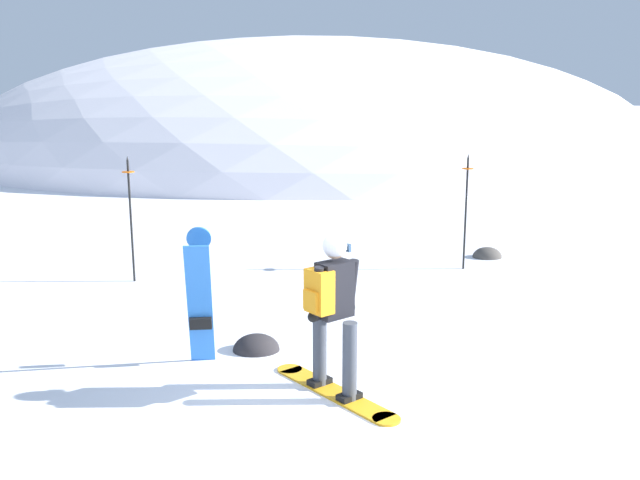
# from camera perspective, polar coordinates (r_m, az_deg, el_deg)

# --- Properties ---
(ground_plane) EXTENTS (300.00, 300.00, 0.00)m
(ground_plane) POSITION_cam_1_polar(r_m,az_deg,el_deg) (7.02, 3.30, -13.94)
(ground_plane) COLOR white
(ridge_peak_main) EXTENTS (33.67, 30.30, 11.41)m
(ridge_peak_main) POSITION_cam_1_polar(r_m,az_deg,el_deg) (35.06, -0.66, 7.13)
(ridge_peak_main) COLOR white
(ridge_peak_main) RESTS_ON ground
(snowboarder_main) EXTENTS (1.15, 1.57, 1.71)m
(snowboarder_main) POSITION_cam_1_polar(r_m,az_deg,el_deg) (7.01, 1.02, -5.87)
(snowboarder_main) COLOR orange
(snowboarder_main) RESTS_ON ground
(spare_snowboard) EXTENTS (0.28, 0.46, 1.61)m
(spare_snowboard) POSITION_cam_1_polar(r_m,az_deg,el_deg) (7.90, -9.97, -4.75)
(spare_snowboard) COLOR blue
(spare_snowboard) RESTS_ON ground
(piste_marker_near) EXTENTS (0.20, 0.20, 2.06)m
(piste_marker_near) POSITION_cam_1_polar(r_m,az_deg,el_deg) (12.30, 12.05, 2.93)
(piste_marker_near) COLOR black
(piste_marker_near) RESTS_ON ground
(piste_marker_far) EXTENTS (0.20, 0.20, 2.09)m
(piste_marker_far) POSITION_cam_1_polar(r_m,az_deg,el_deg) (11.64, -15.49, 2.33)
(piste_marker_far) COLOR black
(piste_marker_far) RESTS_ON ground
(rock_dark) EXTENTS (0.57, 0.49, 0.40)m
(rock_dark) POSITION_cam_1_polar(r_m,az_deg,el_deg) (8.53, -5.32, -9.10)
(rock_dark) COLOR #282628
(rock_dark) RESTS_ON ground
(rock_small) EXTENTS (0.56, 0.48, 0.39)m
(rock_small) POSITION_cam_1_polar(r_m,az_deg,el_deg) (13.50, 13.72, -1.40)
(rock_small) COLOR #4C4742
(rock_small) RESTS_ON ground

